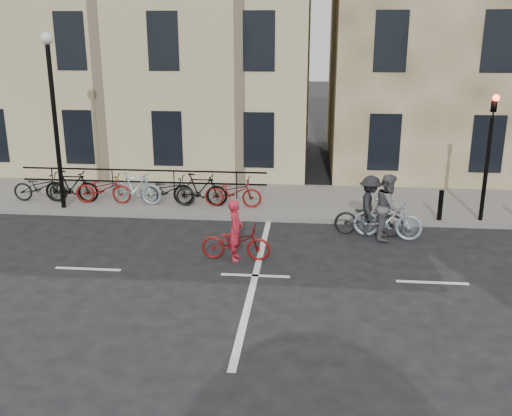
# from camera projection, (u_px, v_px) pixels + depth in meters

# --- Properties ---
(ground) EXTENTS (120.00, 120.00, 0.00)m
(ground) POSITION_uv_depth(u_px,v_px,m) (255.00, 276.00, 13.17)
(ground) COLOR black
(ground) RESTS_ON ground
(sidewalk) EXTENTS (46.00, 4.00, 0.15)m
(sidewalk) POSITION_uv_depth(u_px,v_px,m) (155.00, 198.00, 19.24)
(sidewalk) COLOR slate
(sidewalk) RESTS_ON ground
(building_east) EXTENTS (14.00, 10.00, 12.00)m
(building_east) POSITION_uv_depth(u_px,v_px,m) (509.00, 15.00, 22.94)
(building_east) COLOR olive
(building_east) RESTS_ON sidewalk
(building_west) EXTENTS (20.00, 10.00, 10.00)m
(building_west) POSITION_uv_depth(u_px,v_px,m) (80.00, 40.00, 24.91)
(building_west) COLOR #CDBD8A
(building_west) RESTS_ON sidewalk
(traffic_light) EXTENTS (0.18, 0.30, 3.90)m
(traffic_light) POSITION_uv_depth(u_px,v_px,m) (490.00, 142.00, 16.02)
(traffic_light) COLOR black
(traffic_light) RESTS_ON sidewalk
(lamp_post) EXTENTS (0.36, 0.36, 5.28)m
(lamp_post) POSITION_uv_depth(u_px,v_px,m) (53.00, 100.00, 16.97)
(lamp_post) COLOR black
(lamp_post) RESTS_ON sidewalk
(bollard_east) EXTENTS (0.14, 0.14, 0.90)m
(bollard_east) POSITION_uv_depth(u_px,v_px,m) (440.00, 205.00, 16.58)
(bollard_east) COLOR black
(bollard_east) RESTS_ON sidewalk
(parked_bikes) EXTENTS (8.30, 1.23, 1.05)m
(parked_bikes) POSITION_uv_depth(u_px,v_px,m) (136.00, 189.00, 18.20)
(parked_bikes) COLOR black
(parked_bikes) RESTS_ON sidewalk
(cyclist_pink) EXTENTS (1.72, 0.63, 1.52)m
(cyclist_pink) POSITION_uv_depth(u_px,v_px,m) (236.00, 239.00, 14.00)
(cyclist_pink) COLOR maroon
(cyclist_pink) RESTS_ON ground
(cyclist_grey) EXTENTS (1.93, 1.01, 1.80)m
(cyclist_grey) POSITION_uv_depth(u_px,v_px,m) (388.00, 213.00, 15.41)
(cyclist_grey) COLOR #91ACBE
(cyclist_grey) RESTS_ON ground
(cyclist_dark) EXTENTS (1.95, 1.14, 1.69)m
(cyclist_dark) POSITION_uv_depth(u_px,v_px,m) (369.00, 212.00, 15.69)
(cyclist_dark) COLOR black
(cyclist_dark) RESTS_ON ground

